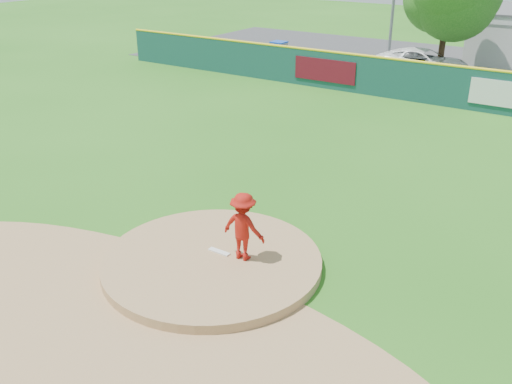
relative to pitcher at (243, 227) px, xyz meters
The scene contains 10 objects.
ground 1.38m from the pitcher, 147.09° to the right, with size 120.00×120.00×0.00m, color #286B19.
pitchers_mound 1.38m from the pitcher, 147.09° to the right, with size 5.50×5.50×0.50m, color #9E774C.
pitching_rubber 1.10m from the pitcher, 168.82° to the right, with size 0.60×0.15×0.04m, color white.
infield_dirt_arc 3.67m from the pitcher, 101.00° to the right, with size 15.40×15.40×0.01m, color #9E774C.
parking_lot 26.60m from the pitcher, 91.44° to the left, with size 44.00×16.00×0.02m, color #38383A.
pitcher is the anchor object (origin of this frame).
van 23.78m from the pitcher, 98.14° to the left, with size 2.54×5.51×1.53m, color white.
fence_banners 17.61m from the pitcher, 96.68° to the left, with size 13.05×0.04×1.20m.
playground_slide 25.13m from the pitcher, 119.52° to the left, with size 0.90×2.54×1.40m.
outfield_fence 17.58m from the pitcher, 92.18° to the left, with size 40.00×0.14×2.07m.
Camera 1 is at (7.73, -9.68, 7.60)m, focal length 40.00 mm.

